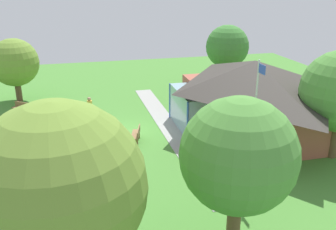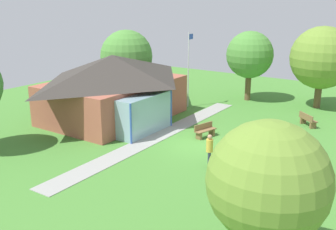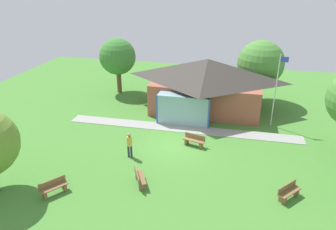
# 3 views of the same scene
# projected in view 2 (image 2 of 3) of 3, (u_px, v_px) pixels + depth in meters

# --- Properties ---
(ground_plane) EXTENTS (44.00, 44.00, 0.00)m
(ground_plane) POSITION_uv_depth(u_px,v_px,m) (197.00, 144.00, 23.04)
(ground_plane) COLOR #478433
(pavilion) EXTENTS (10.13, 8.10, 4.44)m
(pavilion) POSITION_uv_depth(u_px,v_px,m) (114.00, 86.00, 27.40)
(pavilion) COLOR #A35642
(pavilion) RESTS_ON ground_plane
(footpath) EXTENTS (18.20, 1.51, 0.03)m
(footpath) POSITION_uv_depth(u_px,v_px,m) (159.00, 136.00, 24.47)
(footpath) COLOR #999993
(footpath) RESTS_ON ground_plane
(flagpole) EXTENTS (0.64, 0.08, 5.72)m
(flagpole) POSITION_uv_depth(u_px,v_px,m) (189.00, 67.00, 30.20)
(flagpole) COLOR silver
(flagpole) RESTS_ON ground_plane
(bench_lawn_far_right) EXTENTS (1.31, 1.42, 0.84)m
(bench_lawn_far_right) POSITION_uv_depth(u_px,v_px,m) (308.00, 120.00, 26.26)
(bench_lawn_far_right) COLOR brown
(bench_lawn_far_right) RESTS_ON ground_plane
(bench_rear_near_path) EXTENTS (1.56, 0.82, 0.84)m
(bench_rear_near_path) POSITION_uv_depth(u_px,v_px,m) (205.00, 131.00, 24.14)
(bench_rear_near_path) COLOR brown
(bench_rear_near_path) RESTS_ON ground_plane
(bench_front_center) EXTENTS (1.09, 1.53, 0.84)m
(bench_front_center) POSITION_uv_depth(u_px,v_px,m) (272.00, 162.00, 19.51)
(bench_front_center) COLOR brown
(bench_front_center) RESTS_ON ground_plane
(bench_front_left) EXTENTS (1.24, 1.47, 0.84)m
(bench_front_left) POSITION_uv_depth(u_px,v_px,m) (280.00, 210.00, 15.10)
(bench_front_left) COLOR brown
(bench_front_left) RESTS_ON ground_plane
(visitor_strolling_lawn) EXTENTS (0.34, 0.34, 1.74)m
(visitor_strolling_lawn) POSITION_uv_depth(u_px,v_px,m) (210.00, 148.00, 19.58)
(visitor_strolling_lawn) COLOR #2D3347
(visitor_strolling_lawn) RESTS_ON ground_plane
(tree_lawn_corner) EXTENTS (3.61, 3.61, 4.86)m
(tree_lawn_corner) POSITION_uv_depth(u_px,v_px,m) (268.00, 182.00, 11.45)
(tree_lawn_corner) COLOR brown
(tree_lawn_corner) RESTS_ON ground_plane
(tree_behind_pavilion_right) EXTENTS (4.20, 4.20, 5.74)m
(tree_behind_pavilion_right) POSITION_uv_depth(u_px,v_px,m) (127.00, 56.00, 32.12)
(tree_behind_pavilion_right) COLOR brown
(tree_behind_pavilion_right) RESTS_ON ground_plane
(tree_far_east) EXTENTS (4.68, 4.68, 6.19)m
(tree_far_east) POSITION_uv_depth(u_px,v_px,m) (322.00, 58.00, 29.76)
(tree_far_east) COLOR brown
(tree_far_east) RESTS_ON ground_plane
(tree_east_hedge) EXTENTS (3.78, 3.78, 5.64)m
(tree_east_hedge) POSITION_uv_depth(u_px,v_px,m) (250.00, 55.00, 32.11)
(tree_east_hedge) COLOR brown
(tree_east_hedge) RESTS_ON ground_plane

